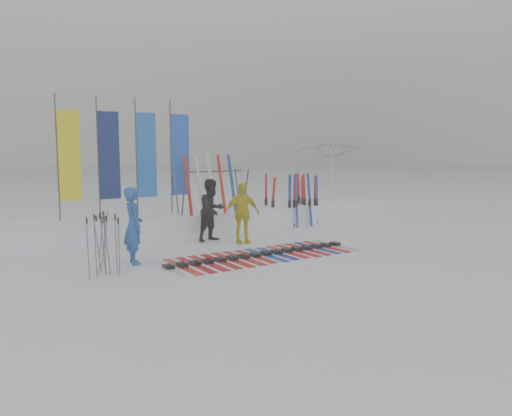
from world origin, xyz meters
TOP-DOWN VIEW (x-y plane):
  - ground at (0.00, 0.00)m, footprint 120.00×120.00m
  - snow_bank at (0.00, 4.60)m, footprint 14.00×1.60m
  - person_blue at (-2.85, 1.65)m, footprint 0.44×0.63m
  - person_black at (-0.22, 3.09)m, footprint 0.93×0.81m
  - person_yellow at (0.27, 2.38)m, footprint 0.99×0.59m
  - tent_canopy at (5.55, 4.86)m, footprint 3.28×3.33m
  - ski_row at (-0.20, 0.82)m, footprint 4.66×1.70m
  - pole_cluster at (-3.65, 1.06)m, footprint 0.60×0.68m
  - feather_flags at (-1.91, 4.74)m, footprint 3.65×0.17m
  - ski_rack at (0.37, 4.20)m, footprint 2.04×0.80m
  - upright_skis at (3.38, 4.10)m, footprint 1.54×1.10m

SIDE VIEW (x-z plane):
  - ground at x=0.00m, z-range 0.00..0.00m
  - ski_row at x=-0.20m, z-range 0.00..0.07m
  - snow_bank at x=0.00m, z-range 0.00..0.60m
  - pole_cluster at x=-3.65m, z-range -0.03..1.22m
  - person_yellow at x=0.27m, z-range 0.00..1.58m
  - upright_skis at x=3.38m, z-range -0.04..1.64m
  - person_blue at x=-2.85m, z-range 0.00..1.63m
  - person_black at x=-0.22m, z-range 0.00..1.64m
  - tent_canopy at x=5.55m, z-range 0.00..2.75m
  - ski_rack at x=0.37m, z-range 0.77..2.00m
  - feather_flags at x=-1.91m, z-range 0.64..3.84m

